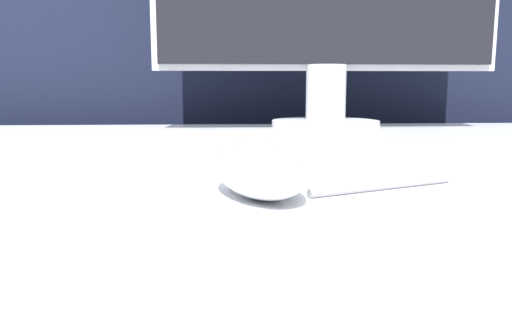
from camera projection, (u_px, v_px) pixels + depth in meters
The scene contains 4 objects.
partition_panel at pixel (215, 174), 1.30m from camera, with size 5.00×0.03×1.26m.
computer_mouse_near at pixel (259, 170), 0.41m from camera, with size 0.10×0.14×0.05m.
keyboard at pixel (220, 146), 0.66m from camera, with size 0.42×0.16×0.02m.
pen at pixel (383, 185), 0.44m from camera, with size 0.14×0.06×0.01m.
Camera 1 is at (0.03, -0.64, 0.86)m, focal length 35.00 mm.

